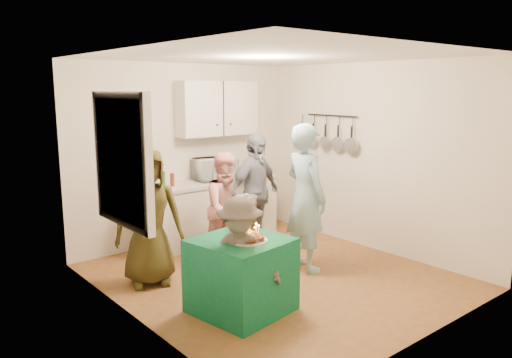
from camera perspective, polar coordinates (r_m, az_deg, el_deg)
floor at (r=6.16m, az=2.12°, el=-11.05°), size 4.00×4.00×0.00m
ceiling at (r=5.75m, az=2.30°, el=13.88°), size 4.00×4.00×0.00m
back_wall at (r=7.41m, az=-8.19°, el=2.90°), size 3.60×3.60×0.00m
left_wall at (r=4.82m, az=-13.96°, el=-1.26°), size 4.00×4.00×0.00m
right_wall at (r=7.13m, az=13.06°, el=2.45°), size 4.00×4.00×0.00m
window_night at (r=5.06m, az=-15.26°, el=2.10°), size 0.04×1.00×1.20m
counter at (r=7.43m, az=-5.48°, el=-3.86°), size 2.20×0.58×0.86m
countertop at (r=7.33m, az=-5.54°, el=-0.41°), size 2.24×0.62×0.05m
upper_cabinet at (r=7.50m, az=-4.42°, el=8.05°), size 1.30×0.30×0.80m
pot_rack at (r=7.48m, az=8.50°, el=5.27°), size 0.12×1.00×0.60m
microwave at (r=7.37m, az=-4.69°, el=1.15°), size 0.65×0.49×0.33m
party_table at (r=5.14m, az=-1.70°, el=-10.93°), size 0.97×0.97×0.76m
donut_cake at (r=4.92m, az=-0.87°, el=-6.10°), size 0.38×0.38×0.18m
punch_jar at (r=5.33m, az=-1.12°, el=-3.92°), size 0.22×0.22×0.34m
man_birthday at (r=6.17m, az=5.69°, el=-2.13°), size 0.53×0.72×1.83m
woman_back_left at (r=5.84m, az=-12.18°, el=-4.27°), size 0.91×0.75×1.59m
woman_back_center at (r=6.40m, az=-3.26°, el=-3.40°), size 0.74×0.59×1.45m
woman_back_right at (r=6.91m, az=-0.12°, el=-1.58°), size 1.02×0.57×1.64m
child_near_left at (r=4.88m, az=-1.86°, el=-9.15°), size 0.88×0.90×1.23m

